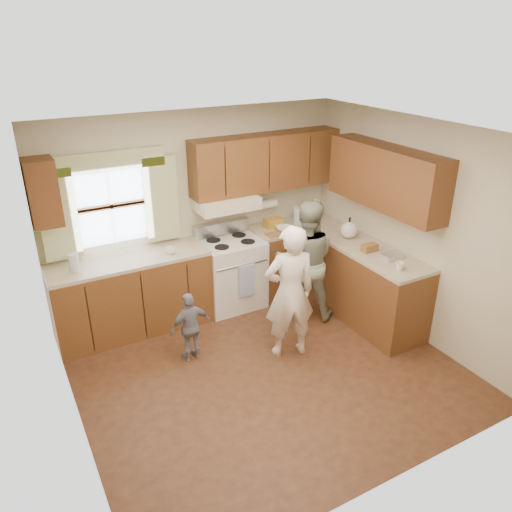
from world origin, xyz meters
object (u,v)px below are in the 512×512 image
woman_left (290,293)px  child (191,327)px  woman_right (306,261)px  stove (231,272)px

woman_left → child: (-0.98, 0.42, -0.36)m
woman_right → woman_left: bearing=73.4°
stove → woman_right: bearing=-46.8°
woman_left → woman_right: size_ratio=1.00×
child → woman_left: bearing=151.5°
stove → woman_left: woman_left is taller
woman_right → child: woman_right is taller
woman_right → stove: bearing=-17.5°
woman_left → child: size_ratio=1.90×
child → woman_right: bearing=-179.5°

